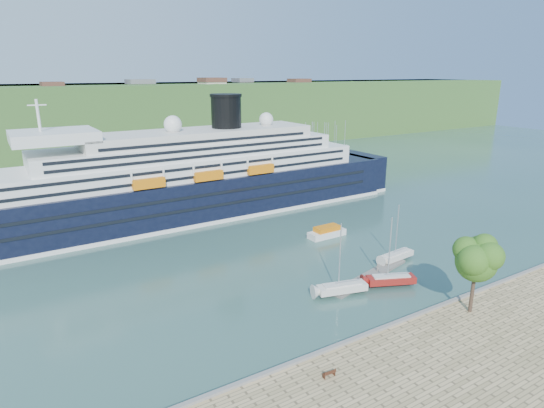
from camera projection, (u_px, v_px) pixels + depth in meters
The scene contains 11 objects.
ground at pixel (412, 323), 53.20m from camera, with size 400.00×400.00×0.00m, color #2B4C46.
far_hillside at pixel (112, 118), 168.47m from camera, with size 400.00×50.00×24.00m, color #325F26.
quay_coping at pixel (415, 315), 52.71m from camera, with size 220.00×0.50×0.30m, color slate.
cruise_ship at pixel (175, 159), 88.13m from camera, with size 107.87×15.71×24.22m, color black, non-canonical shape.
park_bench at pixel (329, 373), 42.24m from camera, with size 1.34×0.55×0.86m, color #4F2816, non-canonical shape.
promenade_tree at pixel (475, 271), 52.48m from camera, with size 6.27×6.27×10.39m, color #2D5B18, non-canonical shape.
floating_pontoon at pixel (370, 276), 65.13m from camera, with size 16.58×2.03×0.37m, color gray, non-canonical shape.
sailboat_white_near at pixel (343, 261), 58.79m from camera, with size 7.38×2.05×9.53m, color silver, non-canonical shape.
sailboat_red at pixel (393, 254), 61.20m from camera, with size 7.34×2.04×9.48m, color maroon, non-canonical shape.
sailboat_white_far at pixel (399, 234), 69.58m from camera, with size 6.80×1.89×8.78m, color silver, non-canonical shape.
tender_launch at pixel (327, 231), 80.96m from camera, with size 7.17×2.45×1.98m, color orange, non-canonical shape.
Camera 1 is at (-38.71, -31.56, 28.34)m, focal length 30.00 mm.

